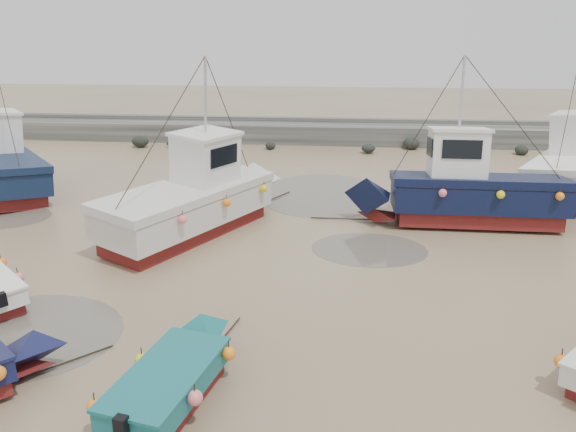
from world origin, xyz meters
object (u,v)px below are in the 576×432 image
Objects in this scene: cabin_boat_2 at (462,190)px; person at (199,211)px; dinghy_2 at (176,371)px; cabin_boat_1 at (198,196)px.

person is at bearing 86.64° from cabin_boat_2.
dinghy_2 is 9.94m from cabin_boat_1.
cabin_boat_2 is (9.68, 1.73, 0.03)m from cabin_boat_1.
person is (-2.65, 12.08, -0.56)m from dinghy_2.
cabin_boat_1 is at bearing 102.85° from person.
cabin_boat_1 is 1.01× the size of cabin_boat_2.
dinghy_2 is at bearing -50.64° from cabin_boat_1.
cabin_boat_1 reaches higher than person.
dinghy_2 is at bearing 146.35° from cabin_boat_2.
cabin_boat_2 is at bearing 68.01° from dinghy_2.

